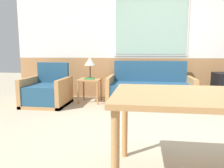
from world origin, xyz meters
name	(u,v)px	position (x,y,z in m)	size (l,w,h in m)	color
ground_plane	(196,149)	(0.00, 0.00, 0.00)	(16.00, 16.00, 0.00)	#B2A58C
wall_back	(170,39)	(-0.03, 2.63, 1.37)	(7.20, 0.09, 2.70)	#AD7A4C
couch	(150,92)	(-0.46, 2.07, 0.27)	(1.71, 0.84, 0.88)	#B27F4C
armchair	(47,93)	(-2.52, 1.71, 0.26)	(0.83, 0.83, 0.85)	#B27F4C
side_table	(90,83)	(-1.72, 2.09, 0.41)	(0.46, 0.46, 0.51)	#B27F4C
table_lamp	(90,62)	(-1.74, 2.17, 0.86)	(0.25, 0.25, 0.46)	black
book_stack	(89,79)	(-1.72, 2.02, 0.52)	(0.21, 0.16, 0.02)	#2D7F3D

